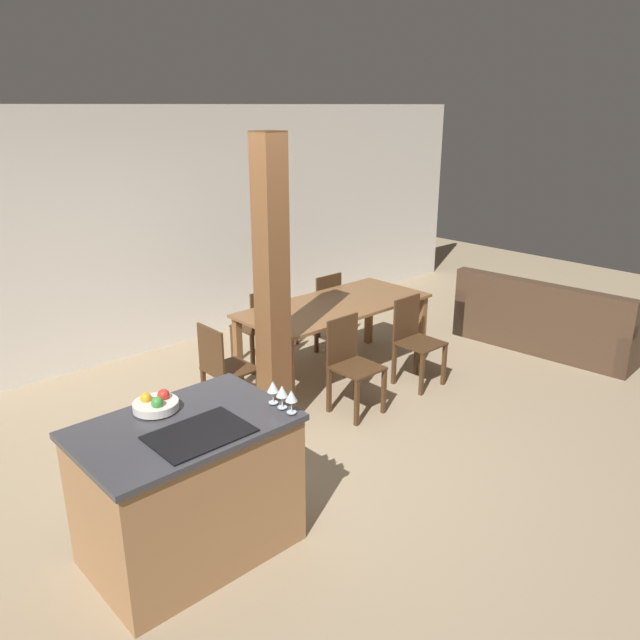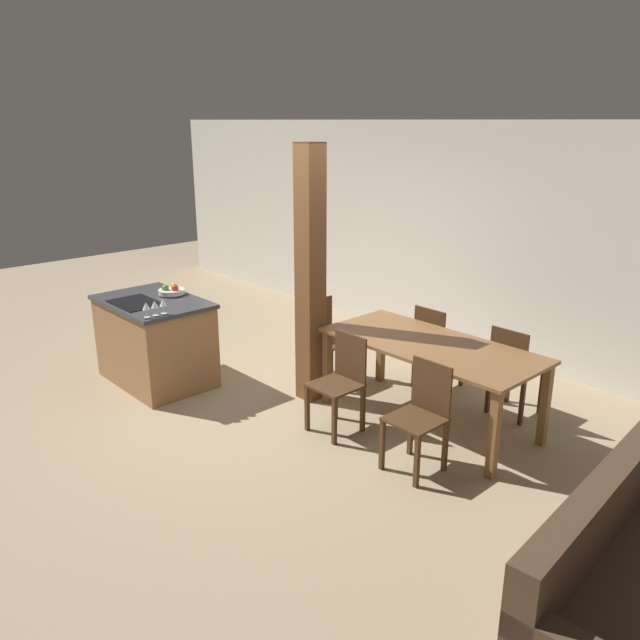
{
  "view_description": "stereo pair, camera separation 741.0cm",
  "coord_description": "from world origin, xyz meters",
  "px_view_note": "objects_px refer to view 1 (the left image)",
  "views": [
    {
      "loc": [
        -2.82,
        -3.5,
        2.69
      ],
      "look_at": [
        0.6,
        0.2,
        0.95
      ],
      "focal_mm": 35.0,
      "sensor_mm": 36.0,
      "label": 1
    },
    {
      "loc": [
        4.59,
        -3.48,
        2.7
      ],
      "look_at": [
        0.6,
        0.2,
        0.95
      ],
      "focal_mm": 35.0,
      "sensor_mm": 36.0,
      "label": 2
    }
  ],
  "objects_px": {
    "dining_table": "(335,313)",
    "dining_chair_head_end": "(223,368)",
    "kitchen_island": "(188,489)",
    "dining_chair_far_left": "(259,326)",
    "fruit_bowl": "(156,404)",
    "wine_glass_far": "(273,387)",
    "wine_glass_near": "(291,396)",
    "timber_post": "(272,289)",
    "dining_chair_near_right": "(415,339)",
    "couch": "(550,323)",
    "wine_glass_middle": "(282,392)",
    "dining_chair_near_left": "(351,363)",
    "dining_chair_far_right": "(322,308)"
  },
  "relations": [
    {
      "from": "dining_chair_near_left",
      "to": "dining_chair_far_right",
      "type": "xyz_separation_m",
      "value": [
        0.91,
        1.38,
        0.0
      ]
    },
    {
      "from": "kitchen_island",
      "to": "dining_table",
      "type": "distance_m",
      "value": 2.92
    },
    {
      "from": "dining_chair_head_end",
      "to": "dining_chair_near_right",
      "type": "bearing_deg",
      "value": -110.59
    },
    {
      "from": "fruit_bowl",
      "to": "wine_glass_middle",
      "type": "bearing_deg",
      "value": -41.04
    },
    {
      "from": "kitchen_island",
      "to": "dining_chair_head_end",
      "type": "bearing_deg",
      "value": 48.86
    },
    {
      "from": "fruit_bowl",
      "to": "wine_glass_middle",
      "type": "relative_size",
      "value": 1.89
    },
    {
      "from": "dining_table",
      "to": "dining_chair_head_end",
      "type": "relative_size",
      "value": 2.28
    },
    {
      "from": "wine_glass_far",
      "to": "fruit_bowl",
      "type": "bearing_deg",
      "value": 144.31
    },
    {
      "from": "timber_post",
      "to": "dining_chair_far_right",
      "type": "bearing_deg",
      "value": 35.0
    },
    {
      "from": "couch",
      "to": "wine_glass_near",
      "type": "bearing_deg",
      "value": 93.02
    },
    {
      "from": "wine_glass_far",
      "to": "kitchen_island",
      "type": "bearing_deg",
      "value": 163.08
    },
    {
      "from": "dining_chair_far_right",
      "to": "kitchen_island",
      "type": "bearing_deg",
      "value": 34.2
    },
    {
      "from": "fruit_bowl",
      "to": "dining_table",
      "type": "xyz_separation_m",
      "value": [
        2.61,
        1.12,
        -0.27
      ]
    },
    {
      "from": "fruit_bowl",
      "to": "wine_glass_far",
      "type": "bearing_deg",
      "value": -35.69
    },
    {
      "from": "dining_table",
      "to": "couch",
      "type": "distance_m",
      "value": 2.7
    },
    {
      "from": "timber_post",
      "to": "dining_chair_near_right",
      "type": "bearing_deg",
      "value": -9.13
    },
    {
      "from": "dining_table",
      "to": "dining_chair_near_left",
      "type": "bearing_deg",
      "value": -123.38
    },
    {
      "from": "dining_chair_near_right",
      "to": "couch",
      "type": "relative_size",
      "value": 0.42
    },
    {
      "from": "wine_glass_far",
      "to": "dining_chair_far_left",
      "type": "bearing_deg",
      "value": 54.77
    },
    {
      "from": "dining_chair_near_left",
      "to": "dining_chair_far_left",
      "type": "distance_m",
      "value": 1.38
    },
    {
      "from": "dining_table",
      "to": "couch",
      "type": "xyz_separation_m",
      "value": [
        2.43,
        -1.11,
        -0.4
      ]
    },
    {
      "from": "dining_chair_near_left",
      "to": "dining_chair_head_end",
      "type": "distance_m",
      "value": 1.15
    },
    {
      "from": "dining_table",
      "to": "dining_chair_head_end",
      "type": "bearing_deg",
      "value": 180.0
    },
    {
      "from": "wine_glass_near",
      "to": "dining_chair_far_left",
      "type": "distance_m",
      "value": 2.92
    },
    {
      "from": "dining_table",
      "to": "fruit_bowl",
      "type": "bearing_deg",
      "value": -156.82
    },
    {
      "from": "couch",
      "to": "timber_post",
      "type": "bearing_deg",
      "value": 74.51
    },
    {
      "from": "fruit_bowl",
      "to": "wine_glass_middle",
      "type": "distance_m",
      "value": 0.78
    },
    {
      "from": "dining_table",
      "to": "dining_chair_near_right",
      "type": "height_order",
      "value": "dining_chair_near_right"
    },
    {
      "from": "dining_chair_far_right",
      "to": "couch",
      "type": "distance_m",
      "value": 2.68
    },
    {
      "from": "wine_glass_near",
      "to": "wine_glass_middle",
      "type": "bearing_deg",
      "value": 90.0
    },
    {
      "from": "dining_chair_far_left",
      "to": "fruit_bowl",
      "type": "bearing_deg",
      "value": 39.93
    },
    {
      "from": "dining_chair_near_right",
      "to": "dining_chair_far_left",
      "type": "relative_size",
      "value": 1.0
    },
    {
      "from": "kitchen_island",
      "to": "couch",
      "type": "distance_m",
      "value": 5.01
    },
    {
      "from": "kitchen_island",
      "to": "dining_chair_near_right",
      "type": "distance_m",
      "value": 3.1
    },
    {
      "from": "wine_glass_near",
      "to": "dining_chair_head_end",
      "type": "bearing_deg",
      "value": 69.34
    },
    {
      "from": "dining_chair_far_left",
      "to": "wine_glass_middle",
      "type": "bearing_deg",
      "value": 55.82
    },
    {
      "from": "wine_glass_near",
      "to": "timber_post",
      "type": "height_order",
      "value": "timber_post"
    },
    {
      "from": "wine_glass_far",
      "to": "dining_chair_near_right",
      "type": "xyz_separation_m",
      "value": [
        2.48,
        0.85,
        -0.56
      ]
    },
    {
      "from": "dining_chair_far_left",
      "to": "couch",
      "type": "height_order",
      "value": "dining_chair_far_left"
    },
    {
      "from": "dining_chair_far_right",
      "to": "wine_glass_middle",
      "type": "bearing_deg",
      "value": 43.05
    },
    {
      "from": "kitchen_island",
      "to": "dining_chair_far_right",
      "type": "xyz_separation_m",
      "value": [
        3.03,
        2.06,
        0.01
      ]
    },
    {
      "from": "wine_glass_near",
      "to": "dining_chair_head_end",
      "type": "distance_m",
      "value": 1.92
    },
    {
      "from": "dining_chair_near_right",
      "to": "couch",
      "type": "bearing_deg",
      "value": -12.03
    },
    {
      "from": "dining_chair_head_end",
      "to": "dining_chair_far_right",
      "type": "bearing_deg",
      "value": -69.41
    },
    {
      "from": "kitchen_island",
      "to": "dining_chair_near_right",
      "type": "height_order",
      "value": "kitchen_island"
    },
    {
      "from": "timber_post",
      "to": "wine_glass_middle",
      "type": "bearing_deg",
      "value": -126.35
    },
    {
      "from": "kitchen_island",
      "to": "dining_chair_far_left",
      "type": "relative_size",
      "value": 1.42
    },
    {
      "from": "wine_glass_far",
      "to": "timber_post",
      "type": "distance_m",
      "value": 1.43
    },
    {
      "from": "wine_glass_middle",
      "to": "dining_chair_head_end",
      "type": "xyz_separation_m",
      "value": [
        0.65,
        1.63,
        -0.56
      ]
    },
    {
      "from": "wine_glass_near",
      "to": "dining_chair_far_right",
      "type": "bearing_deg",
      "value": 44.13
    }
  ]
}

